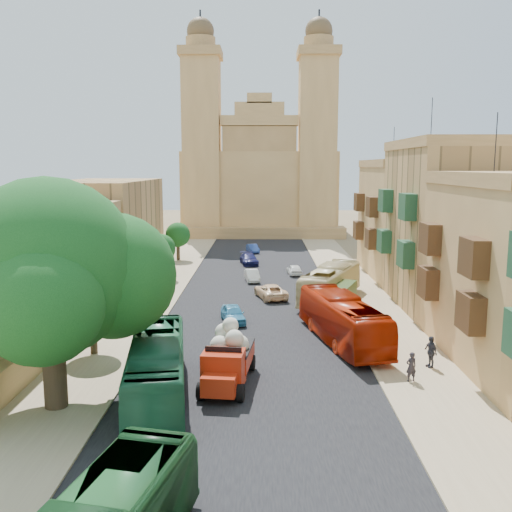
{
  "coord_description": "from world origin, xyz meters",
  "views": [
    {
      "loc": [
        0.58,
        -22.27,
        11.62
      ],
      "look_at": [
        0.0,
        26.0,
        4.0
      ],
      "focal_mm": 40.0,
      "sensor_mm": 36.0,
      "label": 1
    }
  ],
  "objects_px": {
    "street_tree_d": "(178,235)",
    "bus_red_east": "(342,320)",
    "church": "(260,178)",
    "car_white_b": "(294,270)",
    "pedestrian_a": "(411,367)",
    "bus_green_north": "(157,368)",
    "bus_cream_east": "(331,283)",
    "ficus_tree": "(51,274)",
    "car_blue_b": "(253,248)",
    "street_tree_c": "(161,249)",
    "car_dkblue": "(249,259)",
    "car_blue_a": "(233,314)",
    "pedestrian_c": "(431,352)",
    "street_tree_b": "(135,269)",
    "red_truck": "(228,357)",
    "street_tree_a": "(92,301)",
    "car_white_a": "(252,276)",
    "car_cream": "(271,291)",
    "olive_pickup": "(336,298)"
  },
  "relations": [
    {
      "from": "bus_cream_east",
      "to": "car_blue_a",
      "type": "distance_m",
      "value": 10.85
    },
    {
      "from": "bus_cream_east",
      "to": "car_white_b",
      "type": "distance_m",
      "value": 12.17
    },
    {
      "from": "car_white_a",
      "to": "car_cream",
      "type": "bearing_deg",
      "value": -85.03
    },
    {
      "from": "street_tree_c",
      "to": "bus_red_east",
      "type": "height_order",
      "value": "street_tree_c"
    },
    {
      "from": "car_white_b",
      "to": "pedestrian_a",
      "type": "height_order",
      "value": "pedestrian_a"
    },
    {
      "from": "bus_green_north",
      "to": "bus_cream_east",
      "type": "height_order",
      "value": "bus_green_north"
    },
    {
      "from": "street_tree_b",
      "to": "street_tree_d",
      "type": "xyz_separation_m",
      "value": [
        0.0,
        24.0,
        -0.06
      ]
    },
    {
      "from": "street_tree_c",
      "to": "pedestrian_c",
      "type": "height_order",
      "value": "street_tree_c"
    },
    {
      "from": "bus_green_north",
      "to": "pedestrian_a",
      "type": "height_order",
      "value": "bus_green_north"
    },
    {
      "from": "olive_pickup",
      "to": "bus_green_north",
      "type": "height_order",
      "value": "bus_green_north"
    },
    {
      "from": "bus_red_east",
      "to": "pedestrian_a",
      "type": "distance_m",
      "value": 7.46
    },
    {
      "from": "red_truck",
      "to": "olive_pickup",
      "type": "bearing_deg",
      "value": 63.73
    },
    {
      "from": "car_blue_a",
      "to": "bus_red_east",
      "type": "bearing_deg",
      "value": -45.11
    },
    {
      "from": "bus_green_north",
      "to": "pedestrian_a",
      "type": "bearing_deg",
      "value": 2.05
    },
    {
      "from": "street_tree_c",
      "to": "car_blue_b",
      "type": "bearing_deg",
      "value": 63.26
    },
    {
      "from": "street_tree_a",
      "to": "car_white_b",
      "type": "height_order",
      "value": "street_tree_a"
    },
    {
      "from": "car_cream",
      "to": "pedestrian_a",
      "type": "relative_size",
      "value": 2.79
    },
    {
      "from": "car_blue_a",
      "to": "pedestrian_a",
      "type": "distance_m",
      "value": 15.68
    },
    {
      "from": "street_tree_d",
      "to": "pedestrian_c",
      "type": "relative_size",
      "value": 2.53
    },
    {
      "from": "street_tree_b",
      "to": "pedestrian_a",
      "type": "bearing_deg",
      "value": -41.45
    },
    {
      "from": "car_dkblue",
      "to": "pedestrian_a",
      "type": "distance_m",
      "value": 38.63
    },
    {
      "from": "street_tree_d",
      "to": "car_white_a",
      "type": "bearing_deg",
      "value": -54.42
    },
    {
      "from": "car_blue_a",
      "to": "street_tree_a",
      "type": "bearing_deg",
      "value": -150.66
    },
    {
      "from": "car_blue_b",
      "to": "bus_red_east",
      "type": "bearing_deg",
      "value": -94.39
    },
    {
      "from": "car_dkblue",
      "to": "car_white_b",
      "type": "distance_m",
      "value": 8.32
    },
    {
      "from": "street_tree_b",
      "to": "bus_cream_east",
      "type": "xyz_separation_m",
      "value": [
        16.5,
        2.41,
        -1.69
      ]
    },
    {
      "from": "car_dkblue",
      "to": "street_tree_a",
      "type": "bearing_deg",
      "value": -115.08
    },
    {
      "from": "bus_cream_east",
      "to": "car_white_b",
      "type": "bearing_deg",
      "value": -55.12
    },
    {
      "from": "street_tree_d",
      "to": "bus_red_east",
      "type": "xyz_separation_m",
      "value": [
        15.87,
        -33.63,
        -1.59
      ]
    },
    {
      "from": "red_truck",
      "to": "car_dkblue",
      "type": "xyz_separation_m",
      "value": [
        0.22,
        37.89,
        -0.86
      ]
    },
    {
      "from": "church",
      "to": "street_tree_c",
      "type": "xyz_separation_m",
      "value": [
        -10.0,
        -42.61,
        -6.37
      ]
    },
    {
      "from": "church",
      "to": "red_truck",
      "type": "bearing_deg",
      "value": -91.03
    },
    {
      "from": "street_tree_b",
      "to": "red_truck",
      "type": "height_order",
      "value": "street_tree_b"
    },
    {
      "from": "ficus_tree",
      "to": "car_blue_b",
      "type": "height_order",
      "value": "ficus_tree"
    },
    {
      "from": "car_blue_a",
      "to": "pedestrian_a",
      "type": "bearing_deg",
      "value": -60.66
    },
    {
      "from": "church",
      "to": "street_tree_d",
      "type": "relative_size",
      "value": 7.67
    },
    {
      "from": "street_tree_b",
      "to": "car_cream",
      "type": "relative_size",
      "value": 1.04
    },
    {
      "from": "street_tree_c",
      "to": "red_truck",
      "type": "relative_size",
      "value": 0.77
    },
    {
      "from": "car_blue_a",
      "to": "car_cream",
      "type": "relative_size",
      "value": 0.83
    },
    {
      "from": "car_blue_a",
      "to": "pedestrian_c",
      "type": "distance_m",
      "value": 15.37
    },
    {
      "from": "ficus_tree",
      "to": "bus_green_north",
      "type": "xyz_separation_m",
      "value": [
        4.68,
        1.05,
        -5.04
      ]
    },
    {
      "from": "street_tree_c",
      "to": "car_white_b",
      "type": "relative_size",
      "value": 1.39
    },
    {
      "from": "car_dkblue",
      "to": "pedestrian_a",
      "type": "relative_size",
      "value": 2.73
    },
    {
      "from": "church",
      "to": "street_tree_d",
      "type": "bearing_deg",
      "value": -108.09
    },
    {
      "from": "bus_cream_east",
      "to": "ficus_tree",
      "type": "bearing_deg",
      "value": 77.57
    },
    {
      "from": "church",
      "to": "street_tree_d",
      "type": "height_order",
      "value": "church"
    },
    {
      "from": "street_tree_d",
      "to": "car_cream",
      "type": "distance_m",
      "value": 23.75
    },
    {
      "from": "car_white_a",
      "to": "street_tree_a",
      "type": "bearing_deg",
      "value": -121.08
    },
    {
      "from": "car_white_b",
      "to": "church",
      "type": "bearing_deg",
      "value": -90.79
    },
    {
      "from": "church",
      "to": "car_blue_a",
      "type": "xyz_separation_m",
      "value": [
        -1.65,
        -59.31,
        -8.86
      ]
    }
  ]
}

